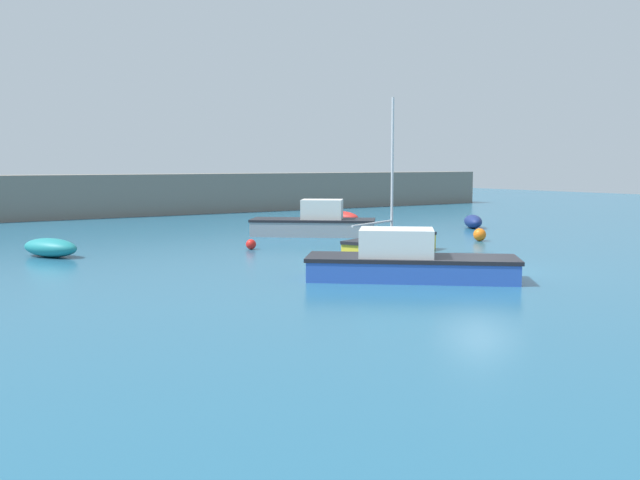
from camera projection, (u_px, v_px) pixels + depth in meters
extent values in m
cube|color=#235B7A|center=(480.00, 273.00, 24.01)|extent=(120.00, 120.00, 0.20)
cube|color=slate|center=(148.00, 194.00, 50.08)|extent=(60.60, 3.27, 2.85)
ellipsoid|color=navy|center=(473.00, 221.00, 39.73)|extent=(2.10, 2.43, 0.73)
cube|color=#2D56B7|center=(412.00, 270.00, 21.97)|extent=(6.09, 5.55, 0.61)
cube|color=black|center=(412.00, 258.00, 21.93)|extent=(6.22, 5.67, 0.12)
cube|color=silver|center=(396.00, 244.00, 21.93)|extent=(2.77, 2.69, 0.97)
cube|color=yellow|center=(391.00, 247.00, 28.11)|extent=(5.38, 3.49, 0.61)
cube|color=black|center=(392.00, 238.00, 28.07)|extent=(5.49, 3.56, 0.12)
cylinder|color=silver|center=(392.00, 169.00, 27.78)|extent=(0.10, 0.10, 5.52)
cylinder|color=silver|center=(373.00, 223.00, 26.69)|extent=(2.88, 1.33, 0.08)
ellipsoid|color=teal|center=(50.00, 248.00, 27.38)|extent=(2.22, 2.84, 0.72)
cube|color=gray|center=(313.00, 228.00, 35.52)|extent=(6.00, 5.45, 0.72)
cube|color=black|center=(313.00, 220.00, 35.47)|extent=(6.12, 5.56, 0.12)
cube|color=silver|center=(322.00, 210.00, 35.38)|extent=(2.54, 2.48, 1.09)
ellipsoid|color=red|center=(339.00, 217.00, 43.28)|extent=(1.80, 3.12, 0.73)
sphere|color=orange|center=(480.00, 235.00, 33.00)|extent=(0.59, 0.59, 0.59)
sphere|color=red|center=(251.00, 244.00, 29.80)|extent=(0.43, 0.43, 0.43)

